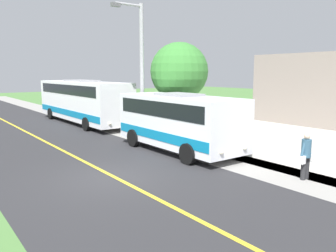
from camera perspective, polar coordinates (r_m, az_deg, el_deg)
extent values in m
plane|color=#477238|center=(12.89, -9.06, -8.34)|extent=(120.00, 120.00, 0.00)
cube|color=#28282B|center=(12.89, -9.06, -8.32)|extent=(8.00, 100.00, 0.01)
cube|color=gray|center=(15.87, 7.87, -5.02)|extent=(2.40, 100.00, 0.01)
cube|color=gold|center=(12.89, -9.06, -8.30)|extent=(0.16, 100.00, 0.00)
cube|color=white|center=(16.55, 1.78, 0.98)|extent=(2.49, 7.09, 2.34)
cube|color=#0C72A5|center=(16.65, 1.77, -1.14)|extent=(2.53, 6.95, 0.44)
cube|color=black|center=(16.48, 1.79, 3.12)|extent=(2.53, 6.38, 0.70)
cube|color=gray|center=(16.43, 1.81, 5.23)|extent=(1.50, 2.13, 0.12)
cylinder|color=black|center=(15.98, 10.21, -3.35)|extent=(0.25, 0.90, 0.90)
cylinder|color=black|center=(14.30, 3.32, -4.66)|extent=(0.25, 0.90, 0.90)
cylinder|color=black|center=(19.19, 0.61, -1.16)|extent=(0.25, 0.90, 0.90)
cylinder|color=black|center=(17.81, -5.79, -1.99)|extent=(0.25, 0.90, 0.90)
sphere|color=#F2EACC|center=(14.62, 12.63, -3.55)|extent=(0.20, 0.20, 0.20)
sphere|color=#F2EACC|center=(13.63, 8.85, -4.34)|extent=(0.20, 0.20, 0.20)
cube|color=white|center=(26.74, -14.13, 4.20)|extent=(2.51, 11.65, 2.78)
cube|color=#0C72A5|center=(26.82, -14.07, 2.41)|extent=(2.55, 11.42, 0.44)
cube|color=black|center=(26.69, -14.20, 6.00)|extent=(2.55, 10.49, 0.70)
cube|color=gray|center=(26.67, -14.25, 7.31)|extent=(1.51, 3.50, 0.12)
cylinder|color=black|center=(24.17, -7.97, 0.83)|extent=(0.25, 0.90, 0.90)
cylinder|color=black|center=(23.09, -13.44, 0.30)|extent=(0.25, 0.90, 0.90)
cylinder|color=black|center=(30.67, -14.48, 2.32)|extent=(0.25, 0.90, 0.90)
cylinder|color=black|center=(29.82, -18.95, 1.95)|extent=(0.25, 0.90, 0.90)
sphere|color=#F2EACC|center=(21.93, -6.47, 0.71)|extent=(0.20, 0.20, 0.20)
sphere|color=#F2EACC|center=(21.28, -9.68, 0.39)|extent=(0.20, 0.20, 0.20)
cylinder|color=#262628|center=(13.36, 22.07, -6.46)|extent=(0.18, 0.18, 0.82)
cylinder|color=#262628|center=(13.19, 21.61, -6.62)|extent=(0.18, 0.18, 0.82)
cylinder|color=#335972|center=(13.11, 22.02, -3.45)|extent=(0.34, 0.34, 0.65)
sphere|color=beige|center=(13.03, 22.13, -1.59)|extent=(0.22, 0.22, 0.22)
cylinder|color=#335972|center=(13.25, 22.44, -3.20)|extent=(0.27, 0.10, 0.58)
cube|color=white|center=(13.38, 22.70, -4.92)|extent=(0.20, 0.12, 0.28)
cylinder|color=#335972|center=(12.95, 21.61, -3.43)|extent=(0.27, 0.10, 0.58)
cube|color=white|center=(12.95, 21.51, -5.30)|extent=(0.20, 0.12, 0.28)
cylinder|color=#9E9EA3|center=(19.91, -4.36, 8.87)|extent=(0.24, 0.24, 7.60)
cylinder|color=#9E9EA3|center=(19.83, -6.56, 19.45)|extent=(1.60, 0.14, 0.14)
cube|color=#59595B|center=(19.43, -8.72, 19.33)|extent=(0.50, 0.24, 0.20)
cylinder|color=#4C3826|center=(21.11, 1.84, 2.02)|extent=(0.36, 0.36, 2.56)
sphere|color=#387A33|center=(20.96, 1.87, 9.07)|extent=(3.50, 3.50, 3.50)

